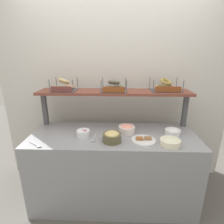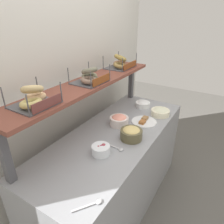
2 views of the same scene
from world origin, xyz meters
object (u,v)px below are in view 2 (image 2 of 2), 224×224
(bowl_potato_salad, at_px, (160,112))
(bowl_cream_cheese, at_px, (143,104))
(bagel_basket_plain, at_px, (34,98))
(serving_spoon_by_edge, at_px, (117,148))
(bagel_basket_poppy, at_px, (90,77))
(serving_plate_white, at_px, (144,122))
(serving_spoon_near_plate, at_px, (92,204))
(bagel_basket_everything, at_px, (120,63))
(bowl_lox_spread, at_px, (119,120))
(bowl_hummus, at_px, (131,133))
(bowl_beet_salad, at_px, (101,150))

(bowl_potato_salad, distance_m, bowl_cream_cheese, 0.26)
(bowl_cream_cheese, xyz_separation_m, bagel_basket_plain, (-1.23, 0.25, 0.44))
(serving_spoon_by_edge, xyz_separation_m, bagel_basket_poppy, (0.20, 0.38, 0.47))
(bowl_cream_cheese, relative_size, bagel_basket_plain, 0.60)
(serving_plate_white, relative_size, serving_spoon_near_plate, 1.56)
(serving_plate_white, height_order, bagel_basket_everything, bagel_basket_everything)
(serving_spoon_by_edge, relative_size, bagel_basket_plain, 0.65)
(bagel_basket_plain, bearing_deg, bowl_lox_spread, -16.85)
(bowl_potato_salad, bearing_deg, bowl_hummus, 174.01)
(bagel_basket_plain, relative_size, bagel_basket_poppy, 0.95)
(bowl_cream_cheese, distance_m, bowl_beet_salad, 0.96)
(bowl_hummus, height_order, bowl_potato_salad, bowl_hummus)
(bowl_beet_salad, bearing_deg, serving_spoon_near_plate, -151.81)
(bowl_hummus, distance_m, serving_spoon_near_plate, 0.73)
(bowl_cream_cheese, bearing_deg, bowl_hummus, -164.67)
(bowl_potato_salad, height_order, serving_spoon_near_plate, bowl_potato_salad)
(serving_plate_white, height_order, serving_spoon_near_plate, serving_plate_white)
(bagel_basket_everything, bearing_deg, bagel_basket_plain, -178.82)
(bowl_lox_spread, xyz_separation_m, bagel_basket_plain, (-0.73, 0.22, 0.43))
(serving_spoon_near_plate, height_order, serving_spoon_by_edge, same)
(bowl_lox_spread, distance_m, serving_spoon_near_plate, 0.93)
(bowl_hummus, bearing_deg, serving_plate_white, 3.53)
(bagel_basket_plain, bearing_deg, serving_plate_white, -24.58)
(bowl_potato_salad, bearing_deg, bowl_beet_salad, 169.44)
(bowl_cream_cheese, xyz_separation_m, bowl_lox_spread, (-0.50, 0.03, 0.01))
(bowl_potato_salad, bearing_deg, bagel_basket_everything, 85.50)
(serving_spoon_by_edge, bearing_deg, serving_spoon_near_plate, -164.33)
(serving_spoon_near_plate, bearing_deg, bagel_basket_everything, 23.32)
(bowl_beet_salad, relative_size, bagel_basket_everything, 0.42)
(bowl_potato_salad, height_order, bowl_cream_cheese, same)
(serving_spoon_near_plate, xyz_separation_m, bagel_basket_poppy, (0.72, 0.53, 0.47))
(bagel_basket_plain, xyz_separation_m, bagel_basket_poppy, (0.58, -0.01, -0.00))
(serving_spoon_by_edge, relative_size, bagel_basket_poppy, 0.62)
(bagel_basket_poppy, bearing_deg, bowl_cream_cheese, -20.11)
(bowl_hummus, bearing_deg, bagel_basket_plain, 143.19)
(bowl_potato_salad, xyz_separation_m, serving_spoon_by_edge, (-0.75, 0.09, -0.03))
(bowl_beet_salad, relative_size, serving_spoon_by_edge, 0.80)
(serving_spoon_near_plate, distance_m, bagel_basket_poppy, 1.01)
(bowl_cream_cheese, distance_m, bagel_basket_plain, 1.33)
(bowl_beet_salad, xyz_separation_m, serving_spoon_near_plate, (-0.41, -0.22, -0.03))
(bowl_beet_salad, xyz_separation_m, bowl_lox_spread, (0.46, 0.10, 0.01))
(bowl_cream_cheese, relative_size, bowl_lox_spread, 0.90)
(bowl_cream_cheese, bearing_deg, bagel_basket_everything, 101.04)
(bowl_lox_spread, bearing_deg, bowl_potato_salad, -33.26)
(serving_plate_white, height_order, serving_spoon_by_edge, serving_plate_white)
(serving_spoon_by_edge, distance_m, bagel_basket_plain, 0.73)
(bowl_beet_salad, xyz_separation_m, bagel_basket_everything, (0.91, 0.35, 0.44))
(bowl_hummus, relative_size, bowl_potato_salad, 0.98)
(bowl_lox_spread, bearing_deg, serving_spoon_by_edge, -152.97)
(bowl_beet_salad, bearing_deg, bagel_basket_everything, 20.99)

